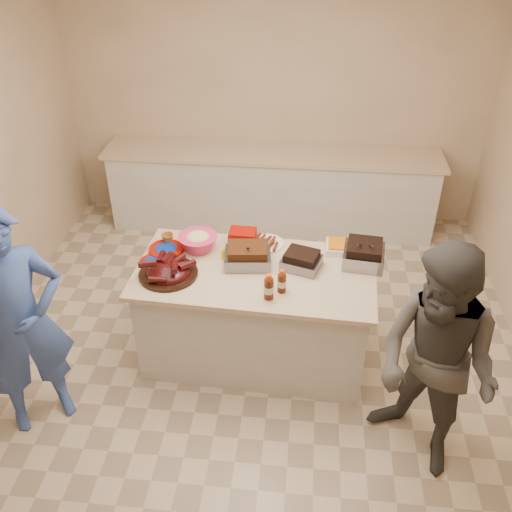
# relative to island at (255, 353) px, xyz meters

# --- Properties ---
(room) EXTENTS (4.50, 5.00, 2.70)m
(room) POSITION_rel_island_xyz_m (-0.03, -0.08, 0.00)
(room) COLOR beige
(room) RESTS_ON ground
(back_counter) EXTENTS (3.60, 0.64, 0.90)m
(back_counter) POSITION_rel_island_xyz_m (-0.03, 2.12, 0.45)
(back_counter) COLOR silver
(back_counter) RESTS_ON ground
(island) EXTENTS (1.87, 1.05, 0.86)m
(island) POSITION_rel_island_xyz_m (0.00, 0.00, 0.00)
(island) COLOR silver
(island) RESTS_ON ground
(rib_platter) EXTENTS (0.48, 0.48, 0.18)m
(rib_platter) POSITION_rel_island_xyz_m (-0.64, -0.12, 0.86)
(rib_platter) COLOR #42090B
(rib_platter) RESTS_ON island
(pulled_pork_tray) EXTENTS (0.37, 0.30, 0.11)m
(pulled_pork_tray) POSITION_rel_island_xyz_m (-0.07, 0.08, 0.86)
(pulled_pork_tray) COLOR #47230F
(pulled_pork_tray) RESTS_ON island
(brisket_tray) EXTENTS (0.34, 0.31, 0.08)m
(brisket_tray) POSITION_rel_island_xyz_m (0.34, 0.08, 0.86)
(brisket_tray) COLOR black
(brisket_tray) RESTS_ON island
(roasting_pan) EXTENTS (0.34, 0.34, 0.12)m
(roasting_pan) POSITION_rel_island_xyz_m (0.82, 0.18, 0.86)
(roasting_pan) COLOR gray
(roasting_pan) RESTS_ON island
(coleslaw_bowl) EXTENTS (0.33, 0.33, 0.22)m
(coleslaw_bowl) POSITION_rel_island_xyz_m (-0.48, 0.25, 0.86)
(coleslaw_bowl) COLOR #DA2B60
(coleslaw_bowl) RESTS_ON island
(sausage_plate) EXTENTS (0.35, 0.35, 0.05)m
(sausage_plate) POSITION_rel_island_xyz_m (0.06, 0.38, 0.86)
(sausage_plate) COLOR silver
(sausage_plate) RESTS_ON island
(mac_cheese_dish) EXTENTS (0.29, 0.21, 0.08)m
(mac_cheese_dish) POSITION_rel_island_xyz_m (0.68, 0.34, 0.86)
(mac_cheese_dish) COLOR orange
(mac_cheese_dish) RESTS_ON island
(bbq_bottle_a) EXTENTS (0.07, 0.07, 0.19)m
(bbq_bottle_a) POSITION_rel_island_xyz_m (0.21, -0.24, 0.86)
(bbq_bottle_a) COLOR #451A0B
(bbq_bottle_a) RESTS_ON island
(bbq_bottle_b) EXTENTS (0.07, 0.07, 0.20)m
(bbq_bottle_b) POSITION_rel_island_xyz_m (0.13, -0.32, 0.86)
(bbq_bottle_b) COLOR #451A0B
(bbq_bottle_b) RESTS_ON island
(mustard_bottle) EXTENTS (0.04, 0.04, 0.11)m
(mustard_bottle) POSITION_rel_island_xyz_m (-0.26, 0.14, 0.86)
(mustard_bottle) COLOR #F1C300
(mustard_bottle) RESTS_ON island
(sauce_bowl) EXTENTS (0.14, 0.05, 0.14)m
(sauce_bowl) POSITION_rel_island_xyz_m (0.03, 0.19, 0.86)
(sauce_bowl) COLOR silver
(sauce_bowl) RESTS_ON island
(plate_stack_large) EXTENTS (0.29, 0.29, 0.03)m
(plate_stack_large) POSITION_rel_island_xyz_m (-0.73, 0.19, 0.86)
(plate_stack_large) COLOR #8C0900
(plate_stack_large) RESTS_ON island
(plate_stack_small) EXTENTS (0.19, 0.19, 0.02)m
(plate_stack_small) POSITION_rel_island_xyz_m (-0.81, 0.02, 0.86)
(plate_stack_small) COLOR #8C0900
(plate_stack_small) RESTS_ON island
(plastic_cup) EXTENTS (0.10, 0.10, 0.10)m
(plastic_cup) POSITION_rel_island_xyz_m (-0.74, 0.30, 0.86)
(plastic_cup) COLOR #A56522
(plastic_cup) RESTS_ON island
(basket_stack) EXTENTS (0.22, 0.17, 0.11)m
(basket_stack) POSITION_rel_island_xyz_m (-0.14, 0.39, 0.86)
(basket_stack) COLOR #8C0900
(basket_stack) RESTS_ON island
(guest_blue) EXTENTS (1.57, 1.80, 0.42)m
(guest_blue) POSITION_rel_island_xyz_m (-1.49, -0.79, 0.00)
(guest_blue) COLOR #3855A2
(guest_blue) RESTS_ON ground
(guest_gray) EXTENTS (1.79, 1.76, 0.64)m
(guest_gray) POSITION_rel_island_xyz_m (1.21, -0.87, 0.00)
(guest_gray) COLOR #514F49
(guest_gray) RESTS_ON ground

